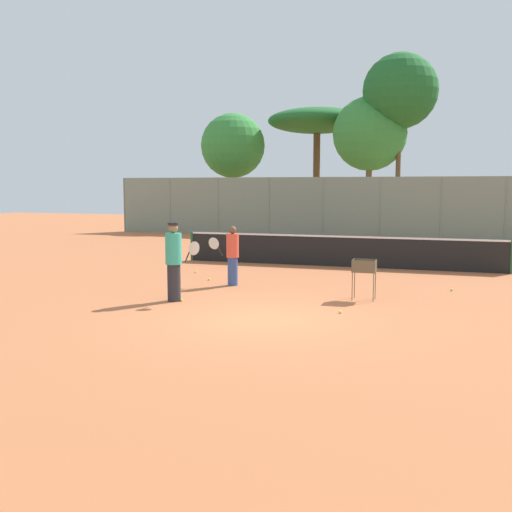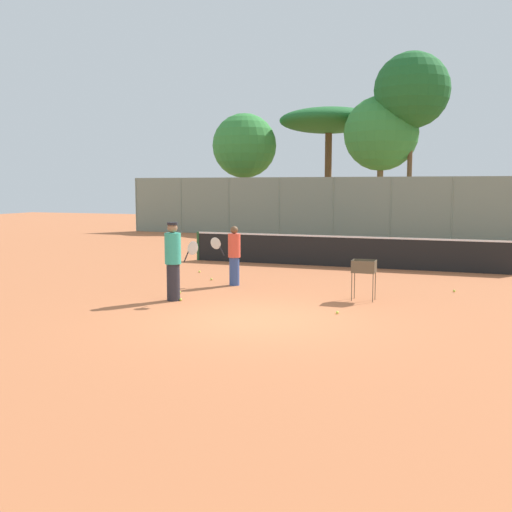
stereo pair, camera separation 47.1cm
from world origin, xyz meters
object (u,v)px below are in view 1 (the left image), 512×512
Objects in this scene: tennis_net at (339,250)px; ball_cart at (364,269)px; player_white_outfit at (174,261)px; player_red_cap at (232,255)px.

tennis_net is 6.06m from ball_cart.
player_white_outfit reaches higher than ball_cart.
tennis_net is 7.88m from player_white_outfit.
player_red_cap is (0.52, 2.59, -0.13)m from player_white_outfit.
player_white_outfit is 4.62m from ball_cart.
ball_cart is at bearing 153.80° from player_red_cap.
player_red_cap is at bearing 84.04° from player_white_outfit.
player_red_cap reaches higher than tennis_net.
tennis_net is at bearing 75.99° from player_white_outfit.
tennis_net reaches higher than ball_cart.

